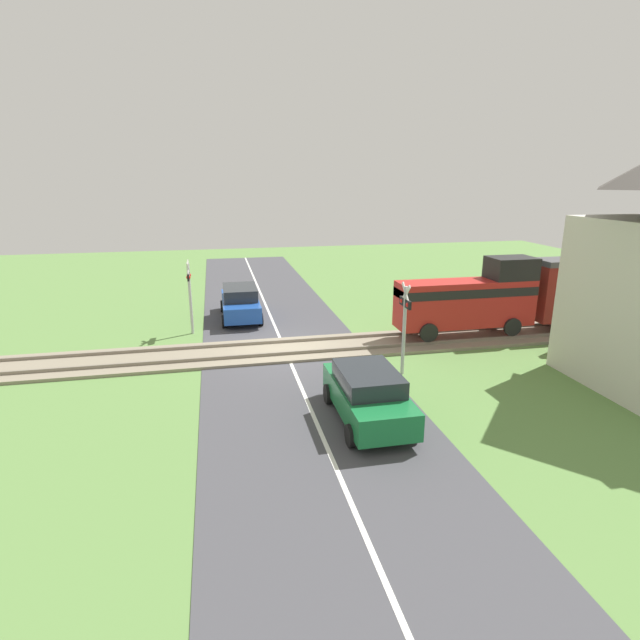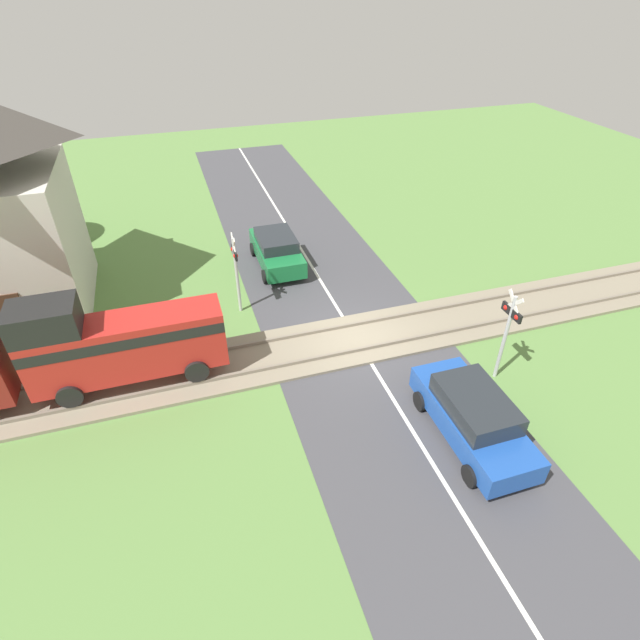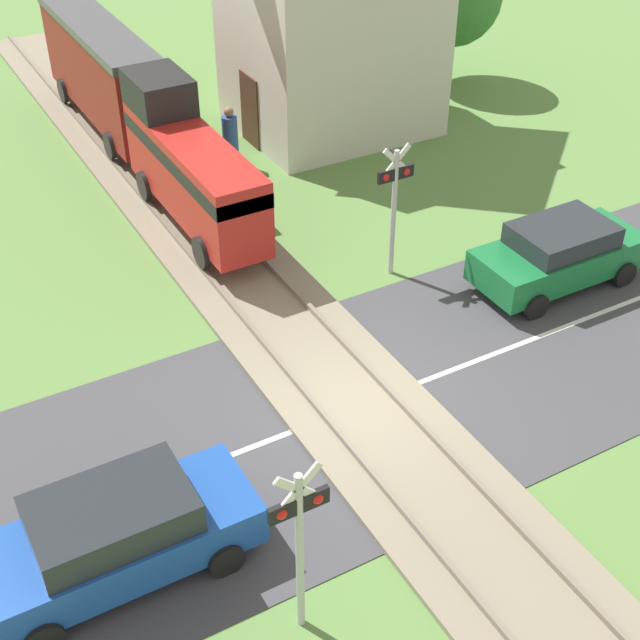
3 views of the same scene
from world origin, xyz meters
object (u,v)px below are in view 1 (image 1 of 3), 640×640
car_near_crossing (240,302)px  crossing_signal_west_approach (189,288)px  crossing_signal_east_approach (405,317)px  pedestrian_by_station (561,332)px  car_far_side (368,394)px  train (550,292)px

car_near_crossing → crossing_signal_west_approach: size_ratio=1.35×
crossing_signal_west_approach → crossing_signal_east_approach: 9.65m
car_near_crossing → pedestrian_by_station: (7.40, 11.95, -0.03)m
crossing_signal_west_approach → crossing_signal_east_approach: size_ratio=1.00×
car_far_side → crossing_signal_east_approach: bearing=144.0°
car_far_side → crossing_signal_west_approach: crossing_signal_west_approach is taller
train → car_far_side: size_ratio=3.36×
car_near_crossing → crossing_signal_west_approach: 3.23m
train → car_far_side: train is taller
crossing_signal_west_approach → pedestrian_by_station: size_ratio=1.85×
train → car_near_crossing: 13.96m
crossing_signal_east_approach → pedestrian_by_station: bearing=97.5°
train → crossing_signal_west_approach: bearing=-101.8°
train → car_near_crossing: bearing=-111.7°
car_near_crossing → crossing_signal_east_approach: (8.31, 5.09, 1.24)m
train → pedestrian_by_station: size_ratio=7.66×
crossing_signal_east_approach → pedestrian_by_station: 7.03m
train → car_near_crossing: train is taller
train → pedestrian_by_station: train is taller
car_far_side → pedestrian_by_station: pedestrian_by_station is taller
car_far_side → crossing_signal_east_approach: 3.97m
car_far_side → pedestrian_by_station: (-3.94, 9.07, -0.00)m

